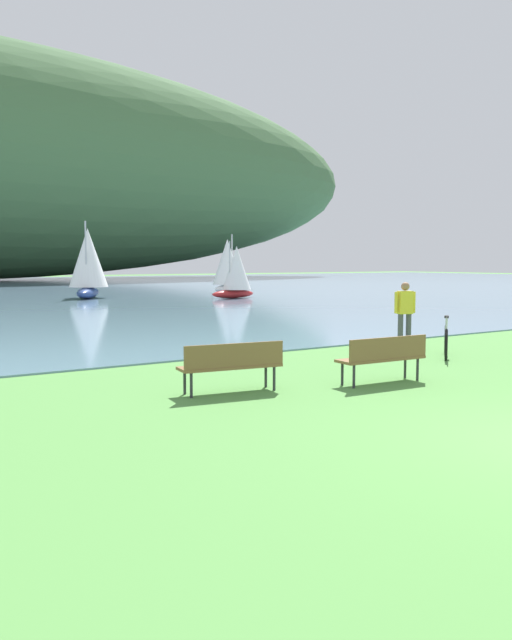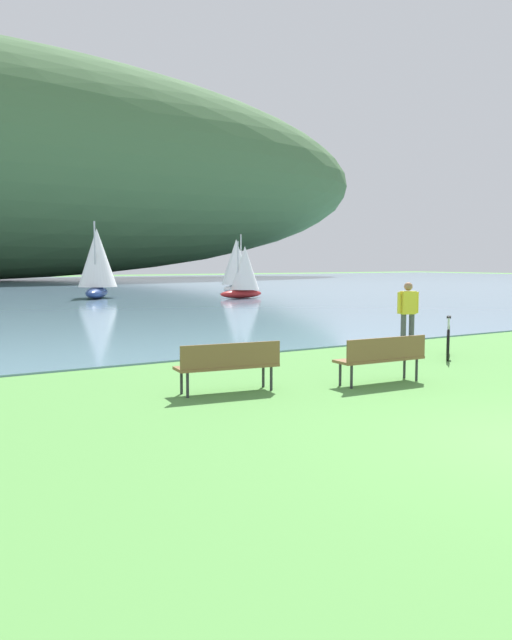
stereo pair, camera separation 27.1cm
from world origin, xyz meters
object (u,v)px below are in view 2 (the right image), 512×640
park_bench_near_camera (382,356)px  person_at_shoreline (408,310)px  sailboat_mid_bay (237,265)px  park_bench_further_along (229,363)px  sailboat_toward_hillside (97,262)px  bicycle_leaning_near_bench (448,341)px  sailboat_nearest_to_shore (244,271)px

park_bench_near_camera → person_at_shoreline: size_ratio=1.07×
park_bench_near_camera → sailboat_mid_bay: bearing=64.1°
park_bench_further_along → sailboat_toward_hillside: size_ratio=0.41×
person_at_shoreline → sailboat_toward_hillside: bearing=88.9°
bicycle_leaning_near_bench → sailboat_nearest_to_shore: size_ratio=0.40×
bicycle_leaning_near_bench → sailboat_toward_hillside: size_ratio=0.30×
person_at_shoreline → sailboat_mid_bay: size_ratio=0.42×
sailboat_nearest_to_shore → sailboat_toward_hillside: bearing=148.0°
person_at_shoreline → park_bench_near_camera: bearing=-140.1°
person_at_shoreline → sailboat_toward_hillside: sailboat_toward_hillside is taller
park_bench_further_along → park_bench_near_camera: bearing=-15.4°
person_at_shoreline → park_bench_further_along: bearing=-159.0°
park_bench_further_along → sailboat_mid_bay: sailboat_mid_bay is taller
park_bench_further_along → sailboat_nearest_to_shore: 28.34m
person_at_shoreline → sailboat_nearest_to_shore: bearing=69.5°
person_at_shoreline → sailboat_nearest_to_shore: 22.90m
park_bench_near_camera → bicycle_leaning_near_bench: bearing=24.3°
park_bench_near_camera → person_at_shoreline: 5.34m
sailboat_toward_hillside → park_bench_near_camera: bearing=-98.8°
park_bench_further_along → bicycle_leaning_near_bench: bearing=7.6°
park_bench_further_along → bicycle_leaning_near_bench: bicycle_leaning_near_bench is taller
park_bench_near_camera → park_bench_further_along: size_ratio=0.99×
sailboat_toward_hillside → sailboat_mid_bay: bearing=3.8°
park_bench_further_along → bicycle_leaning_near_bench: (6.41, 0.85, -0.12)m
bicycle_leaning_near_bench → sailboat_nearest_to_shore: bearing=69.9°
park_bench_further_along → sailboat_toward_hillside: 29.76m
sailboat_nearest_to_shore → sailboat_toward_hillside: 8.87m
park_bench_near_camera → person_at_shoreline: bearing=39.9°
person_at_shoreline → sailboat_mid_bay: 28.85m
park_bench_further_along → person_at_shoreline: person_at_shoreline is taller
park_bench_further_along → sailboat_nearest_to_shore: bearing=58.3°
bicycle_leaning_near_bench → sailboat_nearest_to_shore: (8.48, 23.24, 1.25)m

